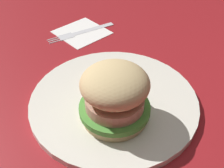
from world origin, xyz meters
TOP-DOWN VIEW (x-y plane):
  - ground_plane at (0.00, 0.00)m, footprint 1.60×1.60m
  - plate at (0.02, 0.00)m, footprint 0.29×0.29m
  - sandwich at (-0.01, -0.03)m, footprint 0.11×0.11m
  - fries_pile at (0.06, 0.04)m, footprint 0.09×0.09m
  - napkin at (0.17, 0.21)m, footprint 0.13×0.13m
  - fork at (0.17, 0.21)m, footprint 0.17×0.08m

SIDE VIEW (x-z plane):
  - ground_plane at x=0.00m, z-range 0.00..0.00m
  - napkin at x=0.17m, z-range 0.00..0.00m
  - fork at x=0.17m, z-range 0.00..0.01m
  - plate at x=0.02m, z-range 0.00..0.01m
  - fries_pile at x=0.06m, z-range 0.01..0.02m
  - sandwich at x=-0.01m, z-range 0.01..0.11m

